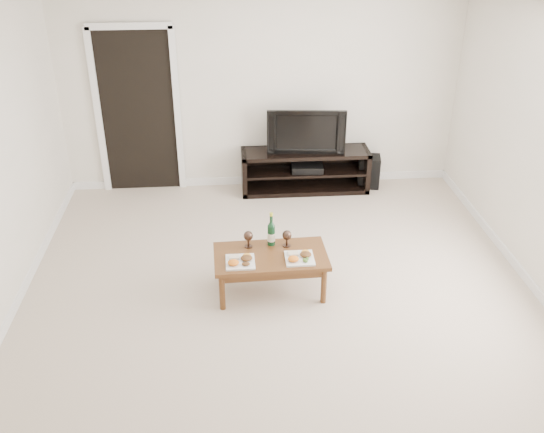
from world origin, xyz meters
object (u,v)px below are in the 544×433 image
(media_console, at_px, (305,171))
(coffee_table, at_px, (271,273))
(television, at_px, (306,130))
(subwoofer, at_px, (369,171))

(media_console, height_order, coffee_table, media_console)
(media_console, bearing_deg, television, 0.00)
(media_console, height_order, subwoofer, media_console)
(television, bearing_deg, subwoofer, 9.48)
(television, xyz_separation_m, coffee_table, (-0.62, -2.26, -0.62))
(media_console, distance_m, subwoofer, 0.87)
(media_console, distance_m, coffee_table, 2.35)
(media_console, relative_size, television, 1.68)
(media_console, relative_size, subwoofer, 3.97)
(subwoofer, height_order, coffee_table, coffee_table)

